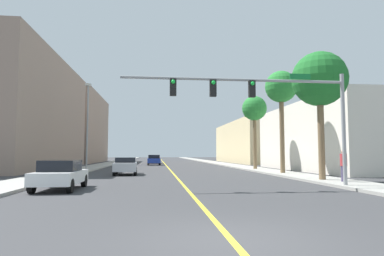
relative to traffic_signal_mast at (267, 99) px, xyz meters
name	(u,v)px	position (x,y,z in m)	size (l,w,h in m)	color
ground	(166,165)	(-3.99, 32.74, -4.48)	(192.00, 192.00, 0.00)	#38383A
sidewalk_left	(102,165)	(-13.06, 32.74, -4.40)	(2.87, 168.00, 0.15)	#9E9B93
sidewalk_right	(227,165)	(5.08, 32.74, -4.40)	(2.87, 168.00, 0.15)	#9E9B93
lane_marking_center	(166,165)	(-3.99, 32.74, -4.47)	(0.16, 144.00, 0.01)	yellow
building_left_near	(8,113)	(-22.18, 23.46, 1.83)	(11.78, 24.98, 12.62)	gray
building_left_far	(61,128)	(-23.45, 49.63, 2.01)	(14.32, 23.02, 12.97)	gray
building_right_near	(350,137)	(14.69, 16.78, -1.07)	(12.74, 20.45, 6.81)	silver
building_right_far	(258,143)	(13.91, 45.53, -0.72)	(11.19, 27.53, 7.52)	beige
traffic_signal_mast	(267,99)	(0.00, 0.00, 0.00)	(11.39, 0.36, 5.71)	gray
street_lamp	(87,122)	(-12.12, 17.00, 0.30)	(0.56, 0.28, 8.39)	gray
palm_near	(319,80)	(4.64, 3.49, 1.84)	(3.41, 3.41, 7.95)	brown
palm_mid	(281,89)	(4.91, 10.54, 2.65)	(2.65, 2.65, 8.50)	brown
palm_far	(254,110)	(4.73, 17.59, 1.82)	(2.56, 2.56, 7.58)	brown
car_red	(155,159)	(-5.68, 42.24, -3.73)	(1.96, 4.51, 1.40)	red
car_blue	(154,160)	(-5.76, 33.96, -3.70)	(1.96, 4.20, 1.51)	#1E389E
car_white	(60,174)	(-10.07, 0.67, -3.74)	(1.86, 3.94, 1.42)	white
car_silver	(126,166)	(-7.96, 11.81, -3.74)	(1.96, 3.96, 1.41)	#BCBCC1
pedestrian	(344,165)	(5.15, 1.96, -3.41)	(0.38, 0.38, 1.82)	#3F3859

